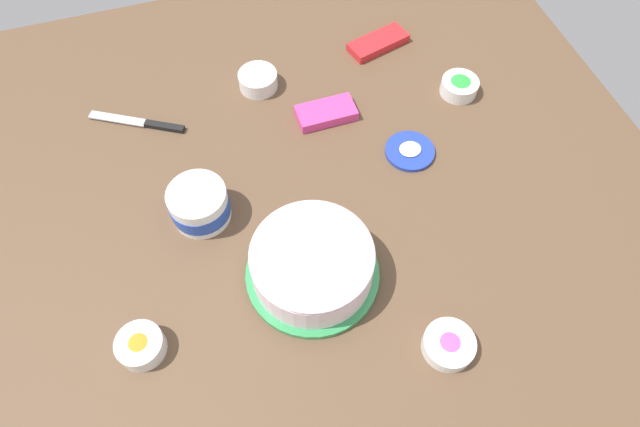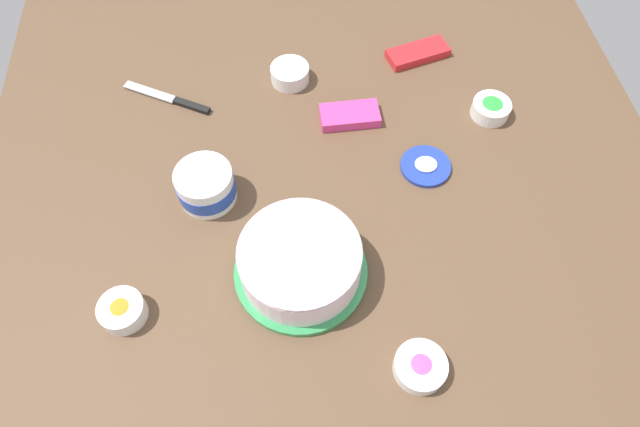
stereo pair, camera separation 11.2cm
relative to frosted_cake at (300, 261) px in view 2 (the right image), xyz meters
The scene contains 11 objects.
ground_plane 0.20m from the frosted_cake, 65.51° to the left, with size 1.54×1.54×0.00m, color brown.
frosted_cake is the anchor object (origin of this frame).
frosting_tub 0.28m from the frosted_cake, 131.36° to the left, with size 0.12×0.12×0.08m.
frosting_tub_lid 0.38m from the frosted_cake, 36.85° to the left, with size 0.11×0.11×0.02m.
spreading_knife 0.56m from the frosted_cake, 117.95° to the left, with size 0.22×0.13×0.01m.
sprinkle_bowl_green 0.61m from the frosted_cake, 36.80° to the left, with size 0.09×0.09×0.04m.
sprinkle_bowl_yellow 0.54m from the frosted_cake, 87.31° to the left, with size 0.10×0.10×0.04m.
sprinkle_bowl_orange 0.35m from the frosted_cake, behind, with size 0.09×0.09×0.04m.
sprinkle_bowl_rainbow 0.29m from the frosted_cake, 48.06° to the right, with size 0.10×0.10×0.03m.
candy_box_lower 0.42m from the frosted_cake, 68.36° to the left, with size 0.14×0.07×0.03m, color #E53D8E.
candy_box_upper 0.69m from the frosted_cake, 58.21° to the left, with size 0.16×0.06×0.02m, color red.
Camera 2 is at (-0.10, -0.64, 0.99)m, focal length 30.54 mm.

